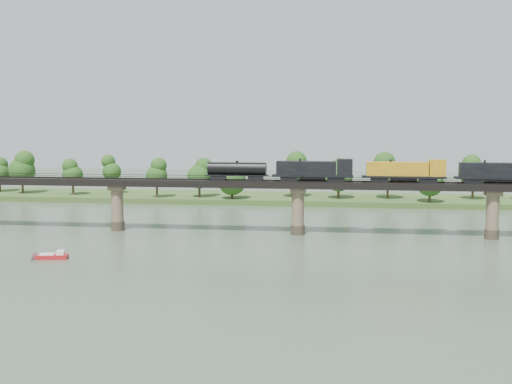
# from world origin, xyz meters

# --- Properties ---
(ground) EXTENTS (400.00, 400.00, 0.00)m
(ground) POSITION_xyz_m (0.00, 0.00, 0.00)
(ground) COLOR #3B4B3B
(ground) RESTS_ON ground
(far_bank) EXTENTS (300.00, 24.00, 1.60)m
(far_bank) POSITION_xyz_m (0.00, 85.00, 0.80)
(far_bank) COLOR #314E1F
(far_bank) RESTS_ON ground
(bridge) EXTENTS (236.00, 30.00, 11.50)m
(bridge) POSITION_xyz_m (0.00, 30.00, 5.46)
(bridge) COLOR #473A2D
(bridge) RESTS_ON ground
(bridge_superstructure) EXTENTS (220.00, 4.90, 0.75)m
(bridge_superstructure) POSITION_xyz_m (0.00, 30.00, 11.79)
(bridge_superstructure) COLOR black
(bridge_superstructure) RESTS_ON bridge
(far_treeline) EXTENTS (289.06, 17.54, 13.60)m
(far_treeline) POSITION_xyz_m (-8.21, 80.52, 8.83)
(far_treeline) COLOR #382619
(far_treeline) RESTS_ON far_bank
(freight_train) EXTENTS (69.14, 2.69, 4.76)m
(freight_train) POSITION_xyz_m (15.76, 30.00, 13.77)
(freight_train) COLOR black
(freight_train) RESTS_ON bridge
(motorboat) EXTENTS (5.60, 2.78, 1.50)m
(motorboat) POSITION_xyz_m (-41.43, 0.25, 0.51)
(motorboat) COLOR red
(motorboat) RESTS_ON ground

